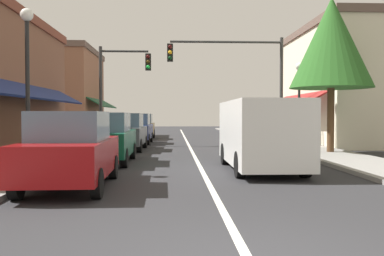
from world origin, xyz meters
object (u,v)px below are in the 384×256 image
Objects in this scene: street_lamp_left_near at (27,63)px; street_lamp_right_mid at (299,90)px; parked_car_third_left at (126,132)px; tree_right_near at (331,43)px; parked_car_distant_left at (141,127)px; traffic_signal_mast_arm at (241,71)px; parked_car_second_left at (106,138)px; van_in_lane at (260,133)px; traffic_signal_left_corner at (118,81)px; parked_car_nearest_left at (71,150)px; parked_car_far_left at (136,129)px.

street_lamp_right_mid is (10.07, 7.73, -0.30)m from street_lamp_left_near.
tree_right_near is at bearing -15.14° from parked_car_third_left.
parked_car_third_left and parked_car_distant_left have the same top height.
traffic_signal_mast_arm is 0.91× the size of tree_right_near.
traffic_signal_mast_arm is (5.82, 1.56, 3.10)m from parked_car_third_left.
van_in_lane is (5.01, -2.11, 0.27)m from parked_car_second_left.
traffic_signal_left_corner is at bearing 169.30° from traffic_signal_mast_arm.
traffic_signal_left_corner is 1.29× the size of street_lamp_right_mid.
street_lamp_right_mid is at bearing 49.01° from parked_car_nearest_left.
van_in_lane reaches higher than parked_car_third_left.
parked_car_distant_left is 15.48m from tree_right_near.
traffic_signal_mast_arm is (5.90, 12.06, 3.10)m from parked_car_nearest_left.
parked_car_distant_left is 7.15m from traffic_signal_left_corner.
tree_right_near reaches higher than traffic_signal_left_corner.
traffic_signal_mast_arm is (5.73, -3.15, 3.10)m from parked_car_far_left.
traffic_signal_mast_arm is 1.45× the size of street_lamp_right_mid.
street_lamp_right_mid is at bearing -40.30° from traffic_signal_mast_arm.
traffic_signal_mast_arm is (0.88, 9.10, 2.83)m from van_in_lane.
street_lamp_left_near is at bearing -142.51° from street_lamp_right_mid.
tree_right_near is at bearing -53.14° from parked_car_distant_left.
street_lamp_right_mid is at bearing 37.49° from street_lamp_left_near.
parked_car_nearest_left is 5.07m from parked_car_second_left.
parked_car_third_left is 6.78m from traffic_signal_mast_arm.
van_in_lane is at bearing -115.23° from street_lamp_right_mid.
traffic_signal_left_corner is at bearing -112.56° from parked_car_far_left.
parked_car_far_left is at bearing -88.99° from parked_car_distant_left.
parked_car_nearest_left is at bearing -89.91° from parked_car_far_left.
parked_car_far_left is 0.88× the size of street_lamp_left_near.
tree_right_near reaches higher than parked_car_far_left.
tree_right_near reaches higher than parked_car_third_left.
parked_car_third_left is 9.39m from parked_car_distant_left.
street_lamp_left_near is at bearing 126.24° from parked_car_nearest_left.
parked_car_far_left and parked_car_distant_left have the same top height.
traffic_signal_left_corner is at bearing 159.83° from street_lamp_right_mid.
traffic_signal_left_corner is at bearing 91.62° from parked_car_nearest_left.
traffic_signal_left_corner reaches higher than parked_car_distant_left.
traffic_signal_mast_arm is at bearing 62.75° from parked_car_nearest_left.
traffic_signal_left_corner reaches higher than street_lamp_right_mid.
street_lamp_left_near reaches higher than parked_car_third_left.
parked_car_second_left is 5.45m from van_in_lane.
street_lamp_left_near is 0.70× the size of tree_right_near.
tree_right_near reaches higher than street_lamp_right_mid.
parked_car_third_left is 0.99× the size of street_lamp_right_mid.
van_in_lane reaches higher than parked_car_second_left.
van_in_lane is 0.86× the size of traffic_signal_mast_arm.
parked_car_far_left is 13.17m from van_in_lane.
street_lamp_right_mid is at bearing -20.17° from traffic_signal_left_corner.
parked_car_second_left is 9.88m from street_lamp_right_mid.
van_in_lane is at bearing -67.67° from parked_car_far_left.
street_lamp_left_near is (-1.09, -11.03, -0.39)m from traffic_signal_left_corner.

